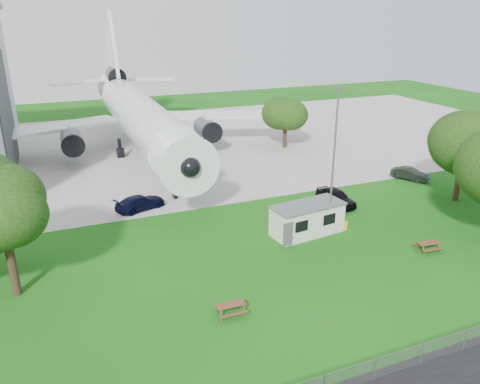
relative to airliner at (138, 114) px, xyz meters
name	(u,v)px	position (x,y,z in m)	size (l,w,h in m)	color
ground	(274,288)	(2.00, -35.86, -5.27)	(160.00, 160.00, 0.00)	#216C18
concrete_apron	(153,147)	(2.00, 2.14, -5.25)	(120.00, 46.00, 0.03)	#B7B7B2
airliner	(138,114)	(0.00, 0.00, 0.00)	(46.36, 47.73, 17.69)	white
site_cabin	(307,219)	(8.28, -29.32, -3.96)	(6.89, 3.42, 2.62)	silver
picnic_west	(231,314)	(-1.75, -37.52, -5.27)	(1.80, 1.50, 0.76)	brown
picnic_east	(428,251)	(15.46, -35.67, -5.27)	(1.80, 1.50, 0.76)	brown
lamp_mast	(333,164)	(10.20, -29.66, 0.73)	(0.16, 0.16, 12.00)	slate
tree_west_small	(1,212)	(-14.01, -30.10, 0.68)	(6.25, 6.25, 9.10)	#382619
tree_east_back	(465,143)	(25.70, -28.34, 0.59)	(8.28, 8.28, 10.01)	#382619
tree_far_apron	(285,117)	(18.87, -4.68, -0.99)	(5.40, 5.40, 6.99)	#382619
car_ne_hatch	(336,197)	(13.98, -24.90, -4.48)	(1.85, 4.61, 1.57)	black
car_ne_sedan	(410,174)	(25.62, -21.80, -4.61)	(1.39, 4.00, 1.32)	black
car_apron_van	(140,203)	(-3.72, -18.96, -4.57)	(1.95, 4.79, 1.39)	black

